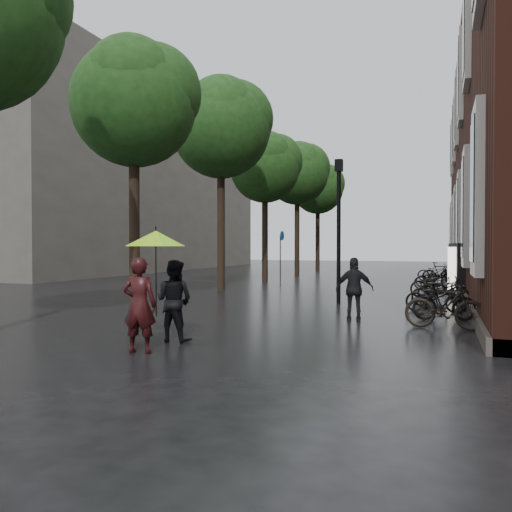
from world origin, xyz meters
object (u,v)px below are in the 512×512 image
at_px(person_black, 174,301).
at_px(ad_lightbox, 456,271).
at_px(pedestrian_walking, 355,289).
at_px(parked_bicycles, 439,283).
at_px(person_burgundy, 140,305).
at_px(lamp_post, 339,216).

xyz_separation_m(person_black, ad_lightbox, (5.34, 10.42, 0.19)).
xyz_separation_m(pedestrian_walking, parked_bicycles, (1.92, 7.82, -0.32)).
distance_m(person_burgundy, pedestrian_walking, 5.75).
bearing_deg(person_burgundy, pedestrian_walking, -130.16).
bearing_deg(pedestrian_walking, person_black, 43.58).
distance_m(pedestrian_walking, parked_bicycles, 8.06).
height_order(person_burgundy, parked_bicycles, person_burgundy).
height_order(person_black, lamp_post, lamp_post).
bearing_deg(ad_lightbox, pedestrian_walking, -123.02).
relative_size(ad_lightbox, lamp_post, 0.42).
height_order(person_black, parked_bicycles, person_black).
xyz_separation_m(person_burgundy, pedestrian_walking, (2.87, 4.98, -0.04)).
relative_size(person_black, parked_bicycles, 0.09).
bearing_deg(parked_bicycles, pedestrian_walking, -103.80).
xyz_separation_m(pedestrian_walking, lamp_post, (-1.08, 3.61, 2.02)).
height_order(person_black, pedestrian_walking, person_black).
bearing_deg(person_black, parked_bicycles, -110.05).
relative_size(person_burgundy, pedestrian_walking, 1.05).
bearing_deg(ad_lightbox, lamp_post, -152.63).
distance_m(person_burgundy, person_black, 1.13).
bearing_deg(person_black, ad_lightbox, -115.00).
distance_m(pedestrian_walking, ad_lightbox, 7.03).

